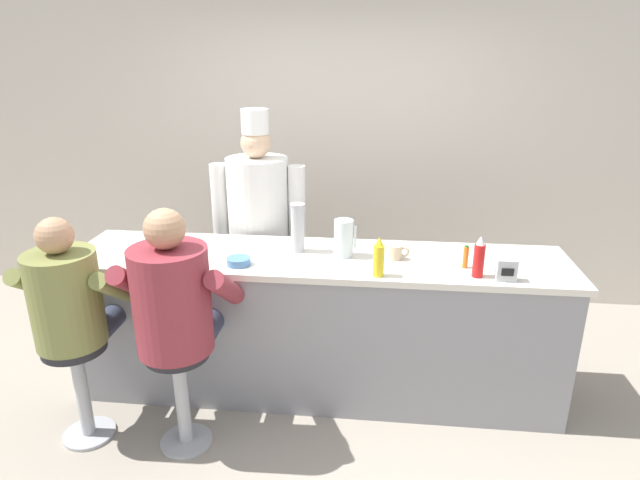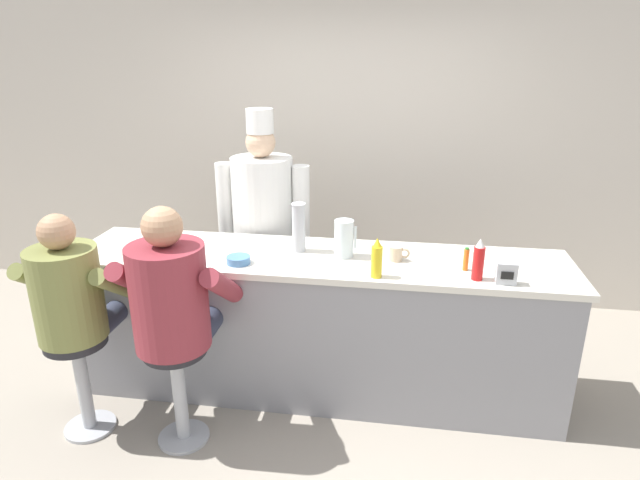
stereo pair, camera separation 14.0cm
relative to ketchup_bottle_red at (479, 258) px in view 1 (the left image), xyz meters
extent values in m
plane|color=#9E9384|center=(-0.95, -0.13, -1.07)|extent=(20.00, 20.00, 0.00)
cube|color=beige|center=(-0.95, 1.78, 0.28)|extent=(10.00, 0.06, 2.70)
cube|color=gray|center=(-0.95, 0.22, -0.61)|extent=(3.07, 0.67, 0.92)
cube|color=silver|center=(-0.95, 0.22, -0.13)|extent=(3.13, 0.70, 0.04)
cylinder|color=red|center=(0.00, 0.00, -0.02)|extent=(0.06, 0.06, 0.19)
cone|color=white|center=(0.00, 0.00, 0.10)|extent=(0.05, 0.05, 0.05)
cylinder|color=yellow|center=(-0.56, -0.05, -0.02)|extent=(0.06, 0.06, 0.18)
cone|color=yellow|center=(-0.56, -0.05, 0.10)|extent=(0.05, 0.05, 0.05)
cylinder|color=orange|center=(-0.05, 0.13, -0.05)|extent=(0.03, 0.03, 0.13)
cylinder|color=#287F2D|center=(-0.05, 0.13, 0.02)|extent=(0.02, 0.02, 0.01)
cylinder|color=silver|center=(-0.78, 0.24, 0.00)|extent=(0.12, 0.12, 0.24)
cube|color=silver|center=(-0.71, 0.24, 0.02)|extent=(0.01, 0.01, 0.14)
cylinder|color=white|center=(-1.85, 0.16, -0.11)|extent=(0.23, 0.23, 0.02)
ellipsoid|color=#E0BC60|center=(-1.85, 0.16, -0.08)|extent=(0.11, 0.08, 0.03)
cylinder|color=#4C7FB7|center=(-1.40, 0.03, -0.09)|extent=(0.14, 0.14, 0.05)
cylinder|color=beige|center=(-0.46, 0.22, -0.07)|extent=(0.08, 0.08, 0.09)
torus|color=beige|center=(-0.41, 0.22, -0.06)|extent=(0.07, 0.01, 0.07)
cylinder|color=#B7BABF|center=(-1.08, 0.29, 0.04)|extent=(0.09, 0.09, 0.31)
cylinder|color=silver|center=(-1.08, 0.29, 0.20)|extent=(0.09, 0.09, 0.01)
cube|color=silver|center=(0.15, -0.04, -0.05)|extent=(0.11, 0.06, 0.12)
cube|color=black|center=(0.15, -0.07, -0.05)|extent=(0.07, 0.01, 0.04)
cylinder|color=#B2B5BA|center=(-2.25, -0.43, -1.06)|extent=(0.30, 0.30, 0.02)
cylinder|color=#B2B5BA|center=(-2.25, -0.43, -0.75)|extent=(0.08, 0.08, 0.60)
cylinder|color=#232328|center=(-2.25, -0.43, -0.46)|extent=(0.35, 0.35, 0.05)
cylinder|color=#33384C|center=(-2.35, -0.24, -0.42)|extent=(0.14, 0.38, 0.14)
cylinder|color=#33384C|center=(-2.16, -0.24, -0.42)|extent=(0.14, 0.38, 0.14)
cylinder|color=olive|center=(-2.25, -0.43, -0.17)|extent=(0.38, 0.38, 0.54)
cylinder|color=olive|center=(-2.49, -0.32, -0.14)|extent=(0.10, 0.41, 0.33)
cylinder|color=olive|center=(-2.01, -0.32, -0.14)|extent=(0.10, 0.41, 0.33)
sphere|color=tan|center=(-2.25, -0.43, 0.20)|extent=(0.20, 0.20, 0.20)
cylinder|color=#B2B5BA|center=(-1.65, -0.43, -1.06)|extent=(0.30, 0.30, 0.02)
cylinder|color=#B2B5BA|center=(-1.65, -0.43, -0.75)|extent=(0.08, 0.08, 0.60)
cylinder|color=#232328|center=(-1.65, -0.43, -0.46)|extent=(0.35, 0.35, 0.05)
cylinder|color=#33384C|center=(-1.75, -0.22, -0.42)|extent=(0.15, 0.41, 0.15)
cylinder|color=#33384C|center=(-1.55, -0.22, -0.42)|extent=(0.15, 0.41, 0.15)
cylinder|color=maroon|center=(-1.65, -0.43, -0.14)|extent=(0.41, 0.41, 0.59)
cylinder|color=maroon|center=(-1.91, -0.31, -0.12)|extent=(0.11, 0.45, 0.36)
cylinder|color=maroon|center=(-1.39, -0.31, -0.12)|extent=(0.11, 0.45, 0.36)
sphere|color=tan|center=(-1.65, -0.43, 0.25)|extent=(0.21, 0.21, 0.21)
cube|color=#232328|center=(-1.45, 0.82, -0.66)|extent=(0.35, 0.19, 0.83)
cube|color=white|center=(-1.45, 0.77, -0.49)|extent=(0.31, 0.02, 0.50)
cylinder|color=white|center=(-1.45, 0.82, 0.07)|extent=(0.45, 0.45, 0.62)
sphere|color=#DBB28E|center=(-1.45, 0.82, 0.49)|extent=(0.21, 0.21, 0.21)
cylinder|color=white|center=(-1.45, 0.82, 0.64)|extent=(0.19, 0.19, 0.17)
cylinder|color=white|center=(-1.74, 0.82, 0.07)|extent=(0.13, 0.13, 0.53)
cylinder|color=white|center=(-1.16, 0.82, 0.07)|extent=(0.13, 0.13, 0.53)
camera|label=1|loc=(-0.59, -2.89, 1.11)|focal=30.00mm
camera|label=2|loc=(-0.45, -2.87, 1.11)|focal=30.00mm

